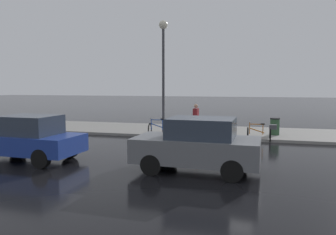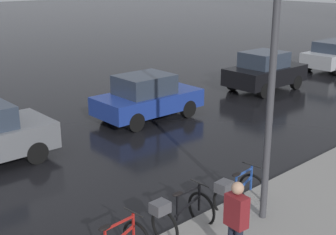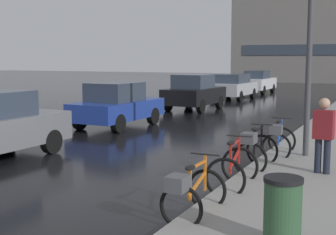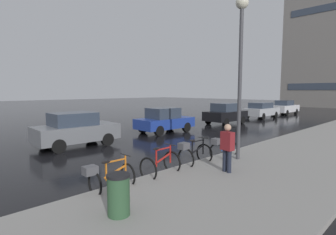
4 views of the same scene
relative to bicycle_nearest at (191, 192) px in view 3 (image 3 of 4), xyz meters
The scene contains 11 objects.
ground_plane 4.07m from the bicycle_nearest, 156.97° to the left, with size 140.00×140.00×0.00m, color black.
bicycle_nearest is the anchor object (origin of this frame).
bicycle_second 1.90m from the bicycle_nearest, 88.22° to the left, with size 0.83×1.19×1.00m.
bicycle_third 3.51m from the bicycle_nearest, 89.37° to the left, with size 0.77×1.37×1.01m.
bicycle_farthest 5.11m from the bicycle_nearest, 87.71° to the left, with size 0.81×1.37×0.99m.
car_blue 10.36m from the bicycle_nearest, 127.98° to the left, with size 1.94×3.93×1.64m.
car_black 15.99m from the bicycle_nearest, 112.30° to the left, with size 2.03×3.82×1.73m.
car_silver 22.13m from the bicycle_nearest, 106.06° to the left, with size 1.92×4.25×1.57m.
car_white 27.82m from the bicycle_nearest, 102.82° to the left, with size 1.83×4.17×1.64m.
pedestrian 3.84m from the bicycle_nearest, 67.53° to the left, with size 0.42×0.28×1.70m.
trash_bin 1.65m from the bicycle_nearest, 22.92° to the right, with size 0.49×0.49×1.03m.
Camera 3 is at (6.39, -7.94, 2.48)m, focal length 50.00 mm.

